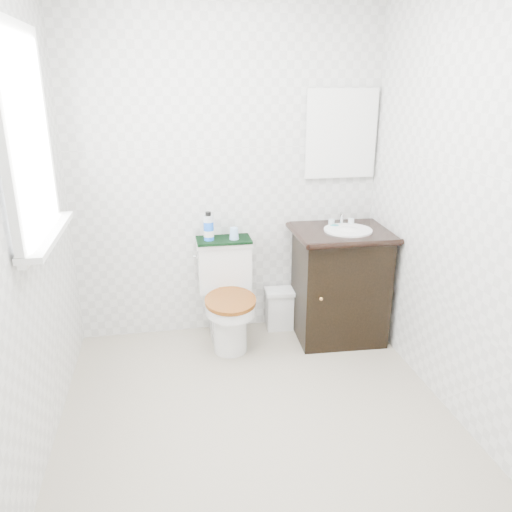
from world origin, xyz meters
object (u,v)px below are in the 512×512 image
object	(u,v)px
trash_bin	(279,308)
mouthwash_bottle	(209,227)
cup	(234,233)
toilet	(227,300)
vanity	(340,281)

from	to	relation	value
trash_bin	mouthwash_bottle	distance (m)	0.86
mouthwash_bottle	cup	size ratio (longest dim) A/B	2.40
toilet	mouthwash_bottle	bearing A→B (deg)	134.53
vanity	trash_bin	world-z (taller)	vanity
trash_bin	vanity	bearing A→B (deg)	-26.29
vanity	trash_bin	distance (m)	0.52
toilet	trash_bin	world-z (taller)	toilet
mouthwash_bottle	toilet	bearing A→B (deg)	-45.47
vanity	mouthwash_bottle	size ratio (longest dim) A/B	4.53
vanity	cup	world-z (taller)	vanity
toilet	vanity	world-z (taller)	vanity
toilet	vanity	bearing A→B (deg)	-4.77
vanity	trash_bin	xyz separation A→B (m)	(-0.40, 0.20, -0.27)
trash_bin	cup	world-z (taller)	cup
trash_bin	mouthwash_bottle	xyz separation A→B (m)	(-0.52, -0.02, 0.68)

